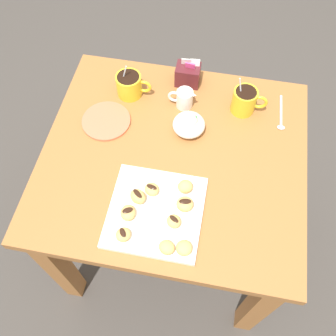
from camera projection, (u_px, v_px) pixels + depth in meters
name	position (u px, v px, depth m)	size (l,w,h in m)	color
ground_plane	(172.00, 234.00, 1.93)	(8.00, 8.00, 0.00)	#423D38
dining_table	(173.00, 176.00, 1.42)	(0.90, 0.82, 0.74)	#A36633
pastry_plate_square	(156.00, 212.00, 1.18)	(0.29, 0.29, 0.02)	white
coffee_mug_yellow_left	(130.00, 85.00, 1.40)	(0.13, 0.09, 0.13)	yellow
coffee_mug_yellow_right	(245.00, 100.00, 1.35)	(0.13, 0.09, 0.15)	yellow
cream_pitcher_white	(185.00, 98.00, 1.37)	(0.10, 0.06, 0.07)	white
sugar_caddy	(188.00, 74.00, 1.43)	(0.09, 0.07, 0.11)	#561E23
ice_cream_bowl	(189.00, 124.00, 1.32)	(0.11, 0.11, 0.08)	white
saucer_coral_left	(106.00, 121.00, 1.36)	(0.17, 0.17, 0.01)	#E5704C
loose_spoon_near_saucer	(281.00, 117.00, 1.37)	(0.03, 0.16, 0.01)	silver
beignet_0	(138.00, 197.00, 1.17)	(0.05, 0.04, 0.04)	#E5B260
chocolate_drizzle_0	(137.00, 193.00, 1.16)	(0.04, 0.02, 0.01)	black
beignet_1	(152.00, 189.00, 1.19)	(0.05, 0.04, 0.03)	#E5B260
chocolate_drizzle_1	(152.00, 187.00, 1.18)	(0.03, 0.02, 0.01)	black
beignet_2	(167.00, 247.00, 1.09)	(0.04, 0.05, 0.03)	#E5B260
beignet_3	(185.00, 204.00, 1.16)	(0.05, 0.05, 0.04)	#E5B260
chocolate_drizzle_3	(185.00, 201.00, 1.15)	(0.04, 0.02, 0.01)	black
beignet_4	(123.00, 235.00, 1.11)	(0.04, 0.05, 0.03)	#E5B260
chocolate_drizzle_4	(123.00, 233.00, 1.10)	(0.03, 0.02, 0.01)	black
beignet_5	(185.00, 187.00, 1.19)	(0.04, 0.05, 0.04)	#E5B260
beignet_6	(174.00, 221.00, 1.13)	(0.05, 0.04, 0.03)	#E5B260
chocolate_drizzle_6	(174.00, 219.00, 1.12)	(0.03, 0.01, 0.01)	black
beignet_7	(128.00, 213.00, 1.15)	(0.05, 0.05, 0.03)	#E5B260
chocolate_drizzle_7	(128.00, 210.00, 1.13)	(0.03, 0.02, 0.01)	black
beignet_8	(184.00, 248.00, 1.09)	(0.05, 0.05, 0.03)	#E5B260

